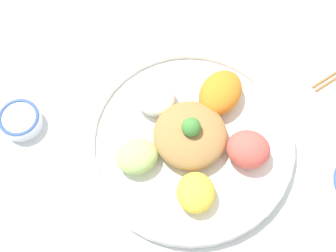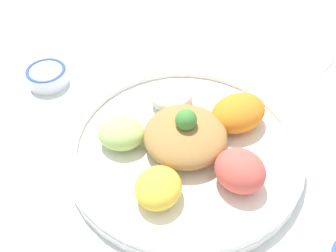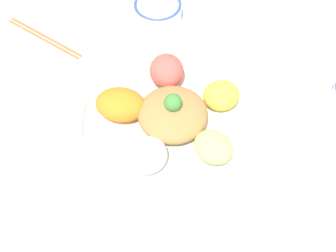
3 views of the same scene
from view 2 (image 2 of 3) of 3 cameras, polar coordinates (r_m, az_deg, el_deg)
ground_plane at (r=0.69m, az=4.39°, el=-3.82°), size 2.40×2.40×0.00m
salad_platter at (r=0.67m, az=2.74°, el=-2.74°), size 0.40×0.40×0.10m
rice_bowl_blue at (r=0.84m, az=-17.16°, el=7.04°), size 0.08×0.08×0.04m
serving_spoon_extra at (r=0.89m, az=20.74°, el=6.89°), size 0.10×0.11×0.01m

